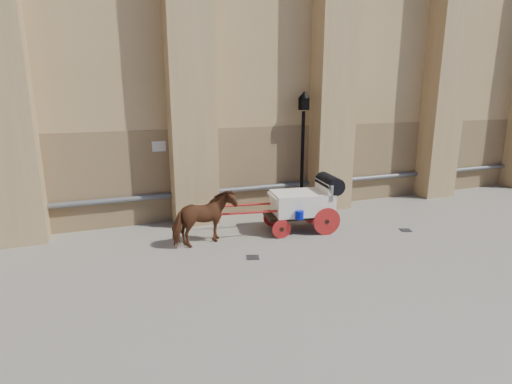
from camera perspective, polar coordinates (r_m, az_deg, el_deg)
name	(u,v)px	position (r m, az deg, el deg)	size (l,w,h in m)	color
ground	(266,259)	(10.33, 1.42, -9.49)	(90.00, 90.00, 0.00)	slate
horse	(204,219)	(11.09, -7.41, -3.83)	(0.81, 1.77, 1.50)	brown
carriage	(306,201)	(12.24, 7.13, -1.31)	(3.98, 1.63, 1.69)	black
street_lamp	(303,149)	(14.00, 6.67, 6.13)	(0.39, 0.39, 4.18)	black
drain_grate_near	(253,257)	(10.38, -0.46, -9.32)	(0.32, 0.32, 0.01)	black
drain_grate_far	(405,230)	(13.19, 20.58, -5.12)	(0.32, 0.32, 0.01)	black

